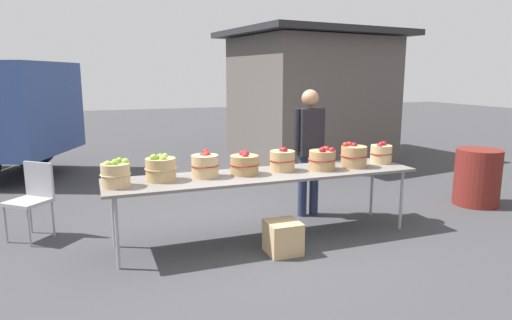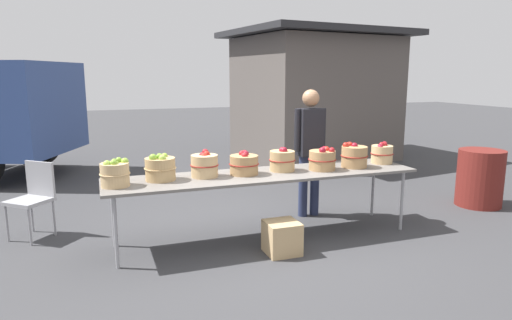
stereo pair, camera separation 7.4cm
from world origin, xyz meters
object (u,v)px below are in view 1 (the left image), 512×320
(apple_basket_red_5, at_px, (381,153))
(trash_barrel, at_px, (477,177))
(apple_basket_red_3, at_px, (322,159))
(vendor_adult, at_px, (309,143))
(apple_basket_red_4, at_px, (354,156))
(apple_basket_green_0, at_px, (116,174))
(apple_basket_green_1, at_px, (161,169))
(produce_crate, at_px, (283,237))
(market_table, at_px, (265,176))
(apple_basket_red_1, at_px, (244,164))
(folding_chair, at_px, (32,194))
(apple_basket_red_2, at_px, (282,160))
(apple_basket_red_0, at_px, (205,165))

(apple_basket_red_5, height_order, trash_barrel, apple_basket_red_5)
(apple_basket_red_3, height_order, vendor_adult, vendor_adult)
(vendor_adult, height_order, trash_barrel, vendor_adult)
(apple_basket_red_4, distance_m, trash_barrel, 2.26)
(apple_basket_green_0, bearing_deg, apple_basket_red_3, 0.36)
(apple_basket_green_0, xyz_separation_m, apple_basket_red_3, (2.29, 0.01, -0.01))
(apple_basket_green_1, distance_m, apple_basket_red_3, 1.84)
(apple_basket_red_5, height_order, produce_crate, apple_basket_red_5)
(market_table, relative_size, apple_basket_green_0, 11.77)
(apple_basket_red_3, bearing_deg, produce_crate, -146.70)
(apple_basket_green_1, bearing_deg, vendor_adult, 14.56)
(apple_basket_red_1, relative_size, folding_chair, 0.39)
(apple_basket_red_5, distance_m, folding_chair, 4.14)
(apple_basket_green_0, bearing_deg, apple_basket_red_1, 3.98)
(apple_basket_red_5, bearing_deg, trash_barrel, 3.64)
(trash_barrel, bearing_deg, apple_basket_red_2, -177.99)
(market_table, bearing_deg, apple_basket_red_1, 168.04)
(vendor_adult, bearing_deg, apple_basket_green_1, 14.71)
(apple_basket_red_3, height_order, trash_barrel, apple_basket_red_3)
(apple_basket_green_1, relative_size, apple_basket_red_5, 1.18)
(apple_basket_red_2, xyz_separation_m, apple_basket_red_3, (0.46, -0.11, -0.00))
(apple_basket_green_0, xyz_separation_m, apple_basket_red_0, (0.93, 0.12, -0.00))
(apple_basket_red_3, distance_m, vendor_adult, 0.64)
(trash_barrel, bearing_deg, apple_basket_red_0, -178.38)
(apple_basket_red_2, bearing_deg, trash_barrel, 2.01)
(produce_crate, bearing_deg, apple_basket_red_4, 22.64)
(vendor_adult, bearing_deg, produce_crate, 52.28)
(apple_basket_red_5, bearing_deg, apple_basket_red_3, -173.25)
(apple_basket_red_2, relative_size, apple_basket_red_4, 0.94)
(apple_basket_green_0, relative_size, apple_basket_red_1, 0.90)
(market_table, distance_m, apple_basket_red_4, 1.14)
(market_table, relative_size, apple_basket_red_0, 11.38)
(apple_basket_red_0, height_order, folding_chair, apple_basket_red_0)
(market_table, bearing_deg, apple_basket_red_0, 174.00)
(apple_basket_red_4, height_order, trash_barrel, apple_basket_red_4)
(apple_basket_red_1, xyz_separation_m, apple_basket_red_3, (0.93, -0.08, 0.01))
(folding_chair, height_order, trash_barrel, folding_chair)
(apple_basket_red_3, relative_size, vendor_adult, 0.20)
(apple_basket_green_0, bearing_deg, apple_basket_green_1, 14.39)
(apple_basket_green_0, xyz_separation_m, vendor_adult, (2.44, 0.63, 0.09))
(apple_basket_red_2, bearing_deg, apple_basket_red_3, -13.19)
(trash_barrel, bearing_deg, market_table, -176.84)
(apple_basket_red_4, height_order, produce_crate, apple_basket_red_4)
(apple_basket_green_1, bearing_deg, trash_barrel, 1.45)
(market_table, relative_size, apple_basket_red_5, 12.47)
(apple_basket_red_2, bearing_deg, vendor_adult, 40.37)
(apple_basket_red_0, distance_m, trash_barrel, 4.02)
(apple_basket_red_3, bearing_deg, apple_basket_red_0, 175.72)
(market_table, distance_m, apple_basket_red_2, 0.30)
(apple_basket_red_1, bearing_deg, trash_barrel, 2.17)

